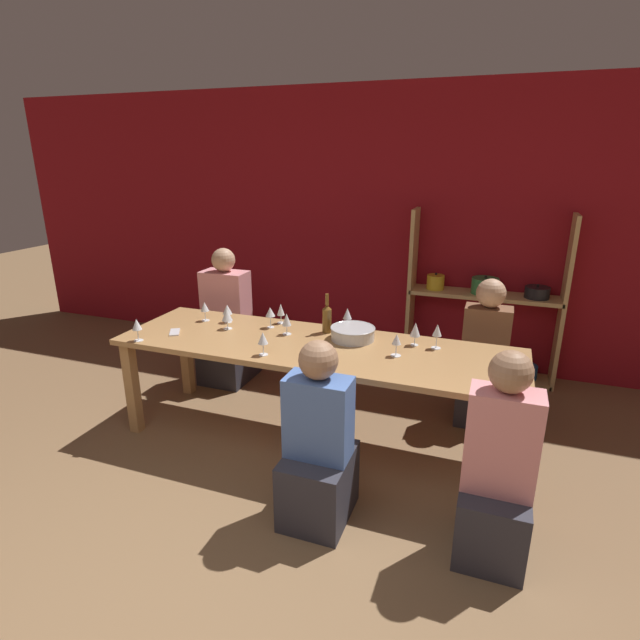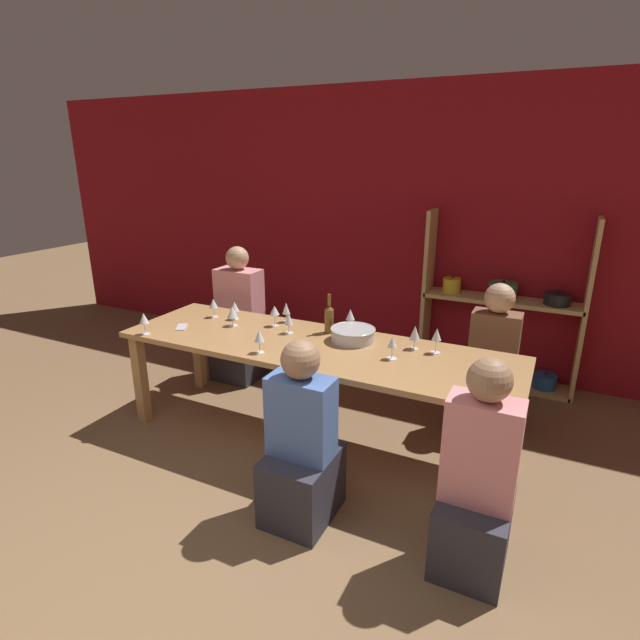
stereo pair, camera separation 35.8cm
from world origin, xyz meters
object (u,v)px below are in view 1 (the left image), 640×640
object	(u,v)px
shelf_unit	(483,317)
person_near_b	(318,454)
dining_table	(315,355)
mixing_bowl	(353,333)
wine_glass_red_d	(281,310)
wine_glass_red_h	(347,314)
wine_glass_empty_a	(205,307)
person_far_b	(228,333)
wine_bottle_green	(327,318)
wine_glass_red_f	(227,315)
wine_glass_empty_b	(415,330)
wine_glass_red_b	(397,340)
person_near_a	(496,482)
wine_glass_red_c	(227,310)
person_far_a	(483,368)
wine_glass_red_g	(263,339)
wine_glass_red_a	(137,325)
cell_phone	(175,332)
wine_glass_red_e	(270,312)
wine_glass_empty_c	(287,320)
wine_glass_empty_d	(437,331)

from	to	relation	value
shelf_unit	person_near_b	distance (m)	2.54
person_near_b	dining_table	bearing A→B (deg)	111.89
mixing_bowl	wine_glass_red_d	bearing A→B (deg)	166.56
mixing_bowl	wine_glass_red_h	distance (m)	0.22
wine_glass_empty_a	person_far_b	distance (m)	0.72
wine_bottle_green	wine_glass_red_f	world-z (taller)	wine_bottle_green
dining_table	person_far_b	bearing A→B (deg)	147.16
mixing_bowl	wine_glass_empty_b	size ratio (longest dim) A/B	1.94
wine_glass_red_b	person_near_a	bearing A→B (deg)	-45.26
wine_glass_red_c	person_far_a	size ratio (longest dim) A/B	0.13
person_far_a	person_near_b	distance (m)	1.74
wine_glass_red_g	wine_glass_red_d	bearing A→B (deg)	104.10
wine_glass_red_a	cell_phone	size ratio (longest dim) A/B	1.01
wine_glass_red_a	wine_glass_red_c	bearing A→B (deg)	56.03
mixing_bowl	person_far_a	world-z (taller)	person_far_a
person_far_a	wine_glass_red_a	bearing A→B (deg)	25.86
person_far_b	person_far_a	bearing A→B (deg)	-179.53
wine_glass_red_e	cell_phone	world-z (taller)	wine_glass_red_e
shelf_unit	wine_glass_red_c	bearing A→B (deg)	-143.02
wine_glass_empty_b	wine_glass_red_f	world-z (taller)	wine_glass_empty_b
wine_bottle_green	person_far_a	xyz separation A→B (m)	(1.14, 0.50, -0.45)
mixing_bowl	wine_glass_red_h	bearing A→B (deg)	118.21
wine_glass_red_a	wine_glass_red_h	distance (m)	1.54
wine_glass_red_d	person_near_a	distance (m)	2.04
wine_glass_red_e	person_near_b	size ratio (longest dim) A/B	0.15
person_far_b	wine_glass_red_h	bearing A→B (deg)	163.50
person_near_a	wine_glass_red_c	bearing A→B (deg)	156.21
wine_glass_empty_a	wine_glass_empty_b	world-z (taller)	wine_glass_empty_b
wine_glass_red_h	person_far_b	distance (m)	1.41
wine_glass_empty_c	wine_glass_red_g	bearing A→B (deg)	-88.10
wine_glass_red_a	wine_glass_red_f	size ratio (longest dim) A/B	1.03
wine_glass_red_d	person_near_a	bearing A→B (deg)	-31.84
person_far_a	cell_phone	bearing A→B (deg)	22.38
wine_glass_red_e	person_far_b	bearing A→B (deg)	143.07
wine_glass_red_h	wine_glass_red_d	bearing A→B (deg)	-176.71
wine_glass_empty_b	cell_phone	world-z (taller)	wine_glass_empty_b
person_far_a	wine_glass_empty_a	bearing A→B (deg)	15.12
shelf_unit	wine_glass_red_d	size ratio (longest dim) A/B	9.78
wine_glass_red_c	wine_glass_red_h	xyz separation A→B (m)	(0.95, 0.16, 0.02)
wine_glass_red_c	wine_glass_red_e	size ratio (longest dim) A/B	0.90
wine_glass_empty_b	wine_glass_empty_d	bearing A→B (deg)	-2.89
wine_glass_empty_a	wine_glass_empty_c	distance (m)	0.75
person_near_b	wine_glass_red_h	bearing A→B (deg)	99.27
wine_glass_red_a	wine_glass_red_h	xyz separation A→B (m)	(1.35, 0.74, 0.01)
person_near_b	wine_glass_red_c	bearing A→B (deg)	139.18
wine_glass_red_b	wine_glass_red_e	xyz separation A→B (m)	(-1.03, 0.23, 0.01)
wine_glass_empty_c	person_near_a	bearing A→B (deg)	-28.29
dining_table	person_far_b	world-z (taller)	person_far_b
wine_glass_red_e	person_far_a	xyz separation A→B (m)	(1.58, 0.55, -0.45)
wine_glass_red_g	wine_glass_red_h	distance (m)	0.77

